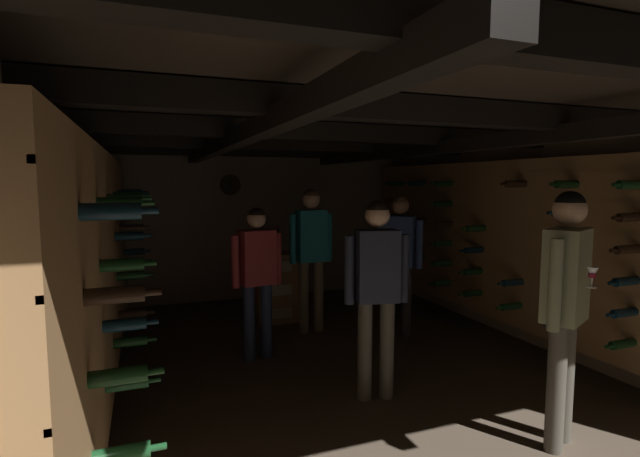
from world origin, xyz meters
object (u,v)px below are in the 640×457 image
Objects in this scene: wine_crate_stack at (276,288)px; person_guest_rear_center at (311,246)px; person_host_center at (377,280)px; person_guest_far_right at (399,251)px; person_guest_far_left at (257,269)px; person_guest_near_right at (565,293)px; display_bottle at (278,242)px.

wine_crate_stack is 0.87m from person_guest_rear_center.
person_guest_far_right is (1.01, 1.37, -0.00)m from person_host_center.
person_guest_far_left is at bearing -113.66° from wine_crate_stack.
person_guest_far_right is at bearing 4.91° from person_guest_far_left.
person_guest_near_right is (1.05, -3.48, 0.62)m from wine_crate_stack.
person_guest_far_left reaches higher than display_bottle.
person_guest_near_right is at bearing -73.16° from wine_crate_stack.
person_host_center reaches higher than person_guest_far_left.
person_guest_far_left is (-0.52, -1.18, 0.48)m from wine_crate_stack.
display_bottle is at bearing 106.26° from person_guest_near_right.
wine_crate_stack is 1.69m from person_guest_far_right.
person_guest_far_right is at bearing -41.50° from display_bottle.
person_guest_rear_center is at bearing 38.04° from person_guest_far_left.
person_guest_near_right is at bearing -93.82° from person_guest_far_right.
person_guest_far_left is (-0.72, 1.22, -0.08)m from person_host_center.
person_host_center is 1.85m from person_guest_rear_center.
person_guest_far_right is 0.94× the size of person_guest_near_right.
person_guest_near_right is 2.79m from person_guest_far_left.
person_guest_rear_center reaches higher than person_host_center.
person_guest_near_right is 3.03m from person_guest_rear_center.
person_host_center is at bearing 128.20° from person_guest_near_right.
wine_crate_stack is 3.69m from person_guest_near_right.
wine_crate_stack is at bearing 117.84° from person_guest_rear_center.
person_host_center is 1.00× the size of person_guest_far_right.
person_guest_far_left is (-1.57, 2.30, -0.14)m from person_guest_near_right.
person_host_center reaches higher than wine_crate_stack.
person_host_center is at bearing -92.70° from person_guest_rear_center.
person_guest_far_right is 0.96× the size of person_guest_rear_center.
person_guest_near_right reaches higher than person_guest_rear_center.
person_host_center is 1.42m from person_guest_far_left.
person_guest_near_right reaches higher than display_bottle.
person_guest_rear_center is (0.81, 0.63, 0.12)m from person_guest_far_left.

